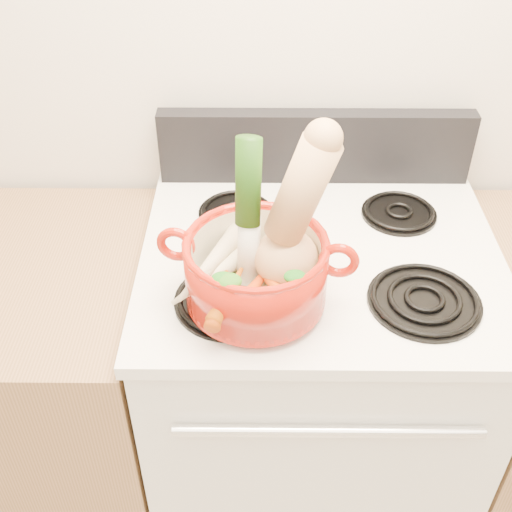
{
  "coord_description": "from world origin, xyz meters",
  "views": [
    {
      "loc": [
        -0.13,
        0.31,
        1.81
      ],
      "look_at": [
        -0.14,
        1.22,
        1.09
      ],
      "focal_mm": 45.0,
      "sensor_mm": 36.0,
      "label": 1
    }
  ],
  "objects_px": {
    "squash": "(299,215)",
    "leek": "(248,213)",
    "stove_body": "(310,397)",
    "dutch_oven": "(256,271)"
  },
  "relations": [
    {
      "from": "stove_body",
      "to": "dutch_oven",
      "type": "relative_size",
      "value": 3.42
    },
    {
      "from": "stove_body",
      "to": "leek",
      "type": "bearing_deg",
      "value": -138.14
    },
    {
      "from": "dutch_oven",
      "to": "leek",
      "type": "distance_m",
      "value": 0.12
    },
    {
      "from": "stove_body",
      "to": "leek",
      "type": "height_order",
      "value": "leek"
    },
    {
      "from": "stove_body",
      "to": "dutch_oven",
      "type": "height_order",
      "value": "dutch_oven"
    },
    {
      "from": "squash",
      "to": "leek",
      "type": "height_order",
      "value": "squash"
    },
    {
      "from": "dutch_oven",
      "to": "squash",
      "type": "distance_m",
      "value": 0.14
    },
    {
      "from": "dutch_oven",
      "to": "squash",
      "type": "bearing_deg",
      "value": 22.21
    },
    {
      "from": "squash",
      "to": "leek",
      "type": "distance_m",
      "value": 0.09
    },
    {
      "from": "dutch_oven",
      "to": "squash",
      "type": "height_order",
      "value": "squash"
    }
  ]
}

